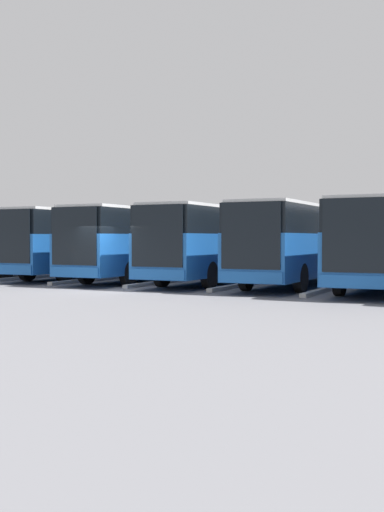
# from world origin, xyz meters

# --- Properties ---
(ground_plane) EXTENTS (600.00, 600.00, 0.00)m
(ground_plane) POSITION_xyz_m (0.00, 0.00, 0.00)
(ground_plane) COLOR slate
(curb_divider_1) EXTENTS (0.65, 6.98, 0.15)m
(curb_divider_1) POSITION_xyz_m (-7.58, -4.36, 0.07)
(curb_divider_1) COLOR #B2B2AD
(curb_divider_1) RESTS_ON ground_plane
(bus_2) EXTENTS (3.19, 12.45, 3.41)m
(bus_2) POSITION_xyz_m (-5.68, -6.57, 1.89)
(bus_2) COLOR #19519E
(bus_2) RESTS_ON ground_plane
(curb_divider_2) EXTENTS (0.65, 6.98, 0.15)m
(curb_divider_2) POSITION_xyz_m (-3.79, -4.75, 0.07)
(curb_divider_2) COLOR #B2B2AD
(curb_divider_2) RESTS_ON ground_plane
(bus_3) EXTENTS (3.19, 12.45, 3.41)m
(bus_3) POSITION_xyz_m (-1.90, -6.49, 1.89)
(bus_3) COLOR #19519E
(bus_3) RESTS_ON ground_plane
(curb_divider_3) EXTENTS (0.65, 6.98, 0.15)m
(curb_divider_3) POSITION_xyz_m (-0.00, -4.66, 0.07)
(curb_divider_3) COLOR #B2B2AD
(curb_divider_3) RESTS_ON ground_plane
(bus_4) EXTENTS (3.19, 12.45, 3.41)m
(bus_4) POSITION_xyz_m (1.89, -6.26, 1.89)
(bus_4) COLOR #19519E
(bus_4) RESTS_ON ground_plane
(curb_divider_4) EXTENTS (0.65, 6.98, 0.15)m
(curb_divider_4) POSITION_xyz_m (3.79, -4.43, 0.07)
(curb_divider_4) COLOR #B2B2AD
(curb_divider_4) RESTS_ON ground_plane
(bus_5) EXTENTS (3.19, 12.45, 3.41)m
(bus_5) POSITION_xyz_m (5.68, -6.53, 1.89)
(bus_5) COLOR #19519E
(bus_5) RESTS_ON ground_plane
(curb_divider_5) EXTENTS (0.65, 6.98, 0.15)m
(curb_divider_5) POSITION_xyz_m (7.58, -4.70, 0.07)
(curb_divider_5) COLOR #B2B2AD
(curb_divider_5) RESTS_ON ground_plane
(bus_6) EXTENTS (3.19, 12.45, 3.41)m
(bus_6) POSITION_xyz_m (9.47, -6.51, 1.89)
(bus_6) COLOR #19519E
(bus_6) RESTS_ON ground_plane
(station_building) EXTENTS (39.93, 12.68, 4.08)m
(station_building) POSITION_xyz_m (0.00, -26.30, 2.07)
(station_building) COLOR #A8A399
(station_building) RESTS_ON ground_plane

